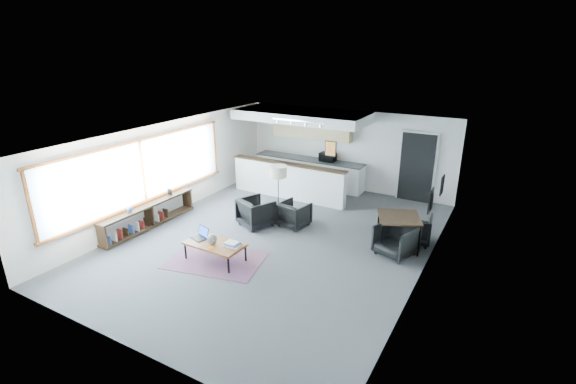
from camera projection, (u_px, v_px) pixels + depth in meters
The scene contains 21 objects.
room at pixel (276, 190), 9.91m from camera, with size 7.02×9.02×2.62m.
window at pixel (143, 173), 10.72m from camera, with size 0.10×5.95×1.66m.
console at pixel (148, 216), 10.90m from camera, with size 0.35×3.00×0.80m.
kitchenette at pixel (303, 148), 13.48m from camera, with size 4.20×1.96×2.60m.
doorway at pixel (417, 167), 12.55m from camera, with size 1.10×0.12×2.15m.
track_light at pixel (298, 122), 11.57m from camera, with size 1.60×0.07×0.15m.
wall_art_lower at pixel (431, 201), 8.55m from camera, with size 0.03×0.38×0.48m.
wall_art_upper at pixel (442, 185), 9.64m from camera, with size 0.03×0.34×0.44m.
kilim_rug at pixel (216, 260), 9.36m from camera, with size 2.33×1.83×0.01m.
coffee_table at pixel (215, 244), 9.23m from camera, with size 1.34×0.74×0.43m.
laptop at pixel (201, 235), 9.44m from camera, with size 0.42×0.38×0.25m.
ceramic_pot at pixel (212, 239), 9.16m from camera, with size 0.23×0.23×0.23m.
book_stack at pixel (233, 244), 9.06m from camera, with size 0.33×0.27×0.10m.
coaster at pixel (211, 247), 9.01m from camera, with size 0.12×0.12×0.01m.
armchair_left at pixel (256, 211), 11.02m from camera, with size 0.80×0.75×0.82m, color black.
armchair_right at pixel (294, 213), 11.01m from camera, with size 0.71×0.66×0.73m, color black.
floor_lamp at pixel (278, 174), 10.83m from camera, with size 0.60×0.60×1.60m.
dining_table at pixel (399, 219), 9.73m from camera, with size 1.23×1.23×0.79m.
dining_chair_near at pixel (396, 241), 9.49m from camera, with size 0.67×0.63×0.69m, color black.
dining_chair_far at pixel (415, 229), 10.14m from camera, with size 0.64×0.60×0.65m, color black.
microwave at pixel (328, 156), 13.62m from camera, with size 0.51×0.28×0.35m, color black.
Camera 1 is at (4.83, -8.00, 4.62)m, focal length 26.00 mm.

